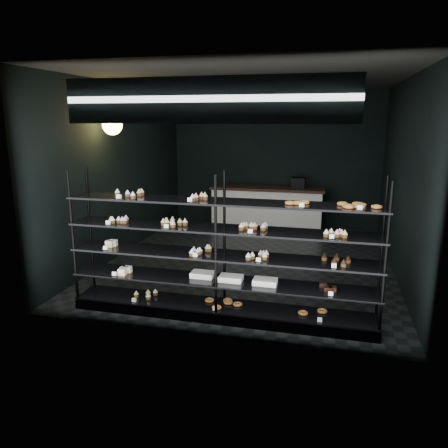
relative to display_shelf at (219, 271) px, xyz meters
The scene contains 5 objects.
room 2.64m from the display_shelf, 90.61° to the left, with size 5.01×6.01×3.20m.
display_shelf is the anchor object (origin of this frame).
signage 2.17m from the display_shelf, 93.14° to the right, with size 3.30×0.05×0.50m.
pendant_lamp 3.28m from the display_shelf, 144.83° to the left, with size 0.32×0.32×0.89m.
service_counter 4.95m from the display_shelf, 91.16° to the left, with size 2.67×0.65×1.23m.
Camera 1 is at (1.39, -7.61, 2.56)m, focal length 35.00 mm.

